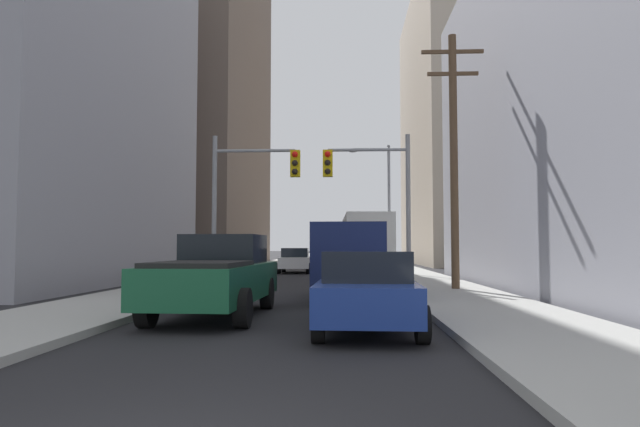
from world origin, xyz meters
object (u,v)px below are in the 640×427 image
pickup_truck_green (216,276)px  traffic_signal_near_right (371,185)px  city_bus (364,241)px  traffic_signal_near_left (251,185)px  sedan_beige (354,267)px  sedan_white (295,260)px  cargo_van_navy (351,257)px  sedan_blue (367,291)px

pickup_truck_green → traffic_signal_near_right: bearing=65.6°
city_bus → traffic_signal_near_right: (-0.17, -12.46, 2.10)m
traffic_signal_near_left → traffic_signal_near_right: (4.71, -0.00, -0.00)m
sedan_beige → sedan_white: same height
sedan_white → traffic_signal_near_right: traffic_signal_near_right is taller
pickup_truck_green → traffic_signal_near_left: bearing=94.5°
city_bus → sedan_white: (-4.24, 0.04, -1.16)m
city_bus → traffic_signal_near_left: 13.55m
city_bus → sedan_white: city_bus is taller
city_bus → traffic_signal_near_left: bearing=-111.4°
sedan_beige → traffic_signal_near_right: 3.77m
city_bus → pickup_truck_green: 21.75m
city_bus → cargo_van_navy: bearing=-93.4°
cargo_van_navy → city_bus: bearing=86.6°
sedan_blue → sedan_beige: size_ratio=1.00×
sedan_beige → traffic_signal_near_left: (-4.08, -1.79, 3.26)m
pickup_truck_green → traffic_signal_near_right: size_ratio=0.91×
traffic_signal_near_left → pickup_truck_green: bearing=-85.5°
traffic_signal_near_right → traffic_signal_near_left: bearing=180.0°
sedan_beige → traffic_signal_near_right: traffic_signal_near_right is taller
sedan_white → city_bus: bearing=-0.5°
sedan_beige → traffic_signal_near_left: traffic_signal_near_left is taller
pickup_truck_green → cargo_van_navy: cargo_van_navy is taller
pickup_truck_green → traffic_signal_near_right: traffic_signal_near_right is taller
sedan_blue → traffic_signal_near_left: (-4.09, 11.02, 3.26)m
pickup_truck_green → sedan_beige: 11.17m
cargo_van_navy → sedan_white: size_ratio=1.25×
cargo_van_navy → sedan_beige: (0.21, 6.46, -0.52)m
sedan_blue → sedan_beige: bearing=90.1°
pickup_truck_green → sedan_white: (-0.06, 21.36, -0.16)m
city_bus → pickup_truck_green: bearing=-101.1°
pickup_truck_green → sedan_white: bearing=90.1°
sedan_blue → traffic_signal_near_left: bearing=110.4°
cargo_van_navy → sedan_blue: (0.23, -6.35, -0.52)m
traffic_signal_near_right → cargo_van_navy: bearing=-100.4°
city_bus → sedan_white: bearing=179.5°
sedan_beige → sedan_white: size_ratio=1.00×
cargo_van_navy → sedan_beige: cargo_van_navy is taller
cargo_van_navy → traffic_signal_near_right: size_ratio=0.88×
sedan_blue → sedan_white: same height
city_bus → traffic_signal_near_left: (-4.88, -12.46, 2.10)m
pickup_truck_green → sedan_blue: pickup_truck_green is taller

